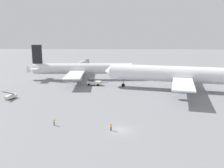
{
  "coord_description": "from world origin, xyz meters",
  "views": [
    {
      "loc": [
        0.07,
        -46.58,
        19.71
      ],
      "look_at": [
        -2.74,
        28.88,
        4.0
      ],
      "focal_mm": 37.45,
      "sensor_mm": 36.0,
      "label": 1
    }
  ],
  "objects_px": {
    "airliner_being_pushed": "(177,74)",
    "ground_crew_wing_walker_right": "(54,122)",
    "jet_bridge": "(83,63)",
    "ground_crew_ramp_agent_by_cones": "(111,127)",
    "gse_belt_loader_portside": "(11,96)",
    "airliner_at_gate_left": "(82,69)",
    "pushback_tug": "(94,82)"
  },
  "relations": [
    {
      "from": "airliner_being_pushed",
      "to": "ground_crew_wing_walker_right",
      "type": "height_order",
      "value": "airliner_being_pushed"
    },
    {
      "from": "jet_bridge",
      "to": "ground_crew_ramp_agent_by_cones",
      "type": "bearing_deg",
      "value": -77.19
    },
    {
      "from": "gse_belt_loader_portside",
      "to": "jet_bridge",
      "type": "xyz_separation_m",
      "value": [
        13.36,
        61.82,
        3.27
      ]
    },
    {
      "from": "airliner_at_gate_left",
      "to": "pushback_tug",
      "type": "xyz_separation_m",
      "value": [
        6.89,
        -12.49,
        -3.65
      ]
    },
    {
      "from": "gse_belt_loader_portside",
      "to": "pushback_tug",
      "type": "bearing_deg",
      "value": 41.92
    },
    {
      "from": "airliner_being_pushed",
      "to": "pushback_tug",
      "type": "height_order",
      "value": "airliner_being_pushed"
    },
    {
      "from": "gse_belt_loader_portside",
      "to": "airliner_being_pushed",
      "type": "bearing_deg",
      "value": 14.56
    },
    {
      "from": "airliner_at_gate_left",
      "to": "pushback_tug",
      "type": "height_order",
      "value": "airliner_at_gate_left"
    },
    {
      "from": "airliner_at_gate_left",
      "to": "gse_belt_loader_portside",
      "type": "distance_m",
      "value": 38.46
    },
    {
      "from": "ground_crew_ramp_agent_by_cones",
      "to": "ground_crew_wing_walker_right",
      "type": "xyz_separation_m",
      "value": [
        -12.83,
        2.42,
        -0.05
      ]
    },
    {
      "from": "ground_crew_wing_walker_right",
      "to": "pushback_tug",
      "type": "bearing_deg",
      "value": 84.66
    },
    {
      "from": "ground_crew_ramp_agent_by_cones",
      "to": "jet_bridge",
      "type": "height_order",
      "value": "jet_bridge"
    },
    {
      "from": "airliner_being_pushed",
      "to": "pushback_tug",
      "type": "xyz_separation_m",
      "value": [
        -31.25,
        7.27,
        -4.6
      ]
    },
    {
      "from": "gse_belt_loader_portside",
      "to": "ground_crew_wing_walker_right",
      "type": "height_order",
      "value": "gse_belt_loader_portside"
    },
    {
      "from": "ground_crew_wing_walker_right",
      "to": "gse_belt_loader_portside",
      "type": "bearing_deg",
      "value": 132.82
    },
    {
      "from": "pushback_tug",
      "to": "ground_crew_wing_walker_right",
      "type": "height_order",
      "value": "pushback_tug"
    },
    {
      "from": "gse_belt_loader_portside",
      "to": "ground_crew_ramp_agent_by_cones",
      "type": "xyz_separation_m",
      "value": [
        32.9,
        -24.08,
        0.07
      ]
    },
    {
      "from": "gse_belt_loader_portside",
      "to": "ground_crew_ramp_agent_by_cones",
      "type": "height_order",
      "value": "gse_belt_loader_portside"
    },
    {
      "from": "pushback_tug",
      "to": "gse_belt_loader_portside",
      "type": "relative_size",
      "value": 1.74
    },
    {
      "from": "gse_belt_loader_portside",
      "to": "jet_bridge",
      "type": "distance_m",
      "value": 63.34
    },
    {
      "from": "airliner_at_gate_left",
      "to": "airliner_being_pushed",
      "type": "relative_size",
      "value": 0.92
    },
    {
      "from": "airliner_at_gate_left",
      "to": "pushback_tug",
      "type": "relative_size",
      "value": 5.68
    },
    {
      "from": "gse_belt_loader_portside",
      "to": "ground_crew_wing_walker_right",
      "type": "relative_size",
      "value": 3.1
    },
    {
      "from": "airliner_at_gate_left",
      "to": "ground_crew_ramp_agent_by_cones",
      "type": "relative_size",
      "value": 29.24
    },
    {
      "from": "pushback_tug",
      "to": "ground_crew_ramp_agent_by_cones",
      "type": "xyz_separation_m",
      "value": [
        8.78,
        -45.74,
        -0.33
      ]
    },
    {
      "from": "ground_crew_ramp_agent_by_cones",
      "to": "ground_crew_wing_walker_right",
      "type": "distance_m",
      "value": 13.06
    },
    {
      "from": "pushback_tug",
      "to": "ground_crew_wing_walker_right",
      "type": "bearing_deg",
      "value": -95.34
    },
    {
      "from": "pushback_tug",
      "to": "ground_crew_ramp_agent_by_cones",
      "type": "bearing_deg",
      "value": -79.13
    },
    {
      "from": "airliner_at_gate_left",
      "to": "jet_bridge",
      "type": "height_order",
      "value": "airliner_at_gate_left"
    },
    {
      "from": "airliner_at_gate_left",
      "to": "jet_bridge",
      "type": "relative_size",
      "value": 2.44
    },
    {
      "from": "gse_belt_loader_portside",
      "to": "ground_crew_ramp_agent_by_cones",
      "type": "bearing_deg",
      "value": -36.2
    },
    {
      "from": "pushback_tug",
      "to": "jet_bridge",
      "type": "height_order",
      "value": "jet_bridge"
    }
  ]
}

